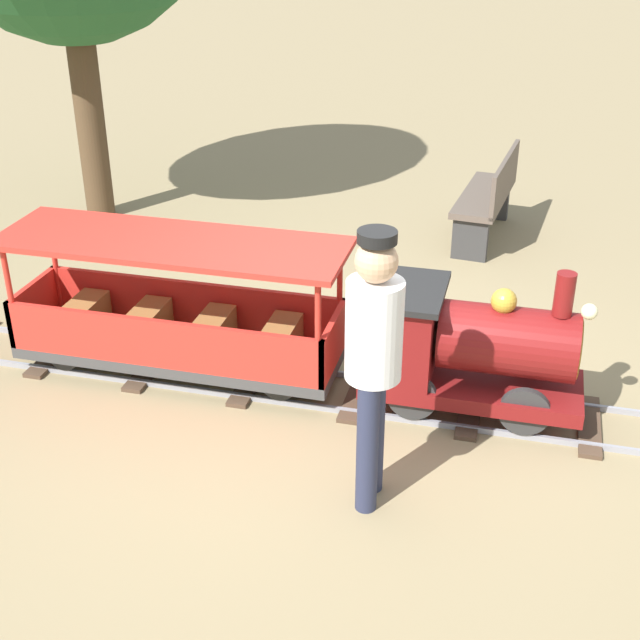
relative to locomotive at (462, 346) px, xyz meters
The scene contains 6 objects.
ground_plane 0.97m from the locomotive, 90.00° to the right, with size 60.00×60.00×0.00m, color #8C7A56.
track 1.14m from the locomotive, 90.00° to the right, with size 0.69×6.05×0.04m.
locomotive is the anchor object (origin of this frame).
passenger_car 1.94m from the locomotive, 90.00° to the right, with size 0.75×2.35×0.97m.
conductor_person 1.19m from the locomotive, 20.34° to the right, with size 0.30×0.30×1.62m.
park_bench 3.11m from the locomotive, behind, with size 1.33×0.53×0.82m.
Camera 1 is at (4.88, 1.16, 3.16)m, focal length 48.60 mm.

